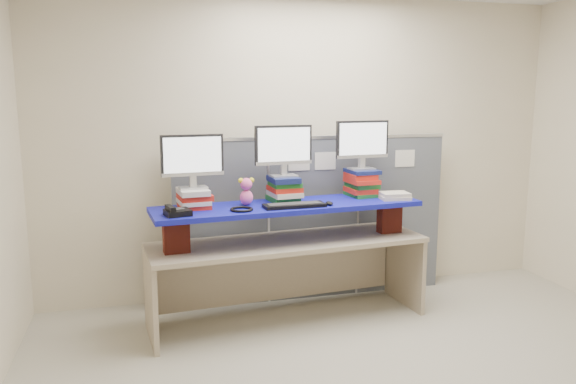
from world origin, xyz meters
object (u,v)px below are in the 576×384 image
object	(u,v)px
blue_board	(288,206)
monitor_right	(362,142)
desk	(288,257)
monitor_center	(284,148)
keyboard	(294,205)
monitor_left	(192,158)
desk_phone	(177,212)

from	to	relation	value
blue_board	monitor_right	world-z (taller)	monitor_right
desk	monitor_center	xyz separation A→B (m)	(-0.01, 0.12, 0.90)
desk	blue_board	world-z (taller)	blue_board
monitor_center	keyboard	bearing A→B (deg)	-90.18
monitor_left	keyboard	world-z (taller)	monitor_left
desk	monitor_left	bearing A→B (deg)	171.11
monitor_center	monitor_right	bearing A→B (deg)	0.00
monitor_center	monitor_right	distance (m)	0.73
blue_board	monitor_right	xyz separation A→B (m)	(0.72, 0.18, 0.50)
monitor_center	desk_phone	distance (m)	1.06
blue_board	desk	bearing A→B (deg)	0.00
keyboard	desk	bearing A→B (deg)	94.05
monitor_center	monitor_left	bearing A→B (deg)	-180.00
monitor_center	blue_board	bearing A→B (deg)	-91.89
monitor_left	desk_phone	bearing A→B (deg)	-124.75
desk_phone	monitor_right	bearing A→B (deg)	1.15
monitor_right	desk_phone	bearing A→B (deg)	-171.37
desk	desk_phone	xyz separation A→B (m)	(-0.92, -0.22, 0.48)
keyboard	desk_phone	world-z (taller)	desk_phone
blue_board	keyboard	bearing A→B (deg)	-88.73
blue_board	monitor_left	distance (m)	0.87
desk	monitor_left	distance (m)	1.14
desk	blue_board	bearing A→B (deg)	0.00
blue_board	keyboard	xyz separation A→B (m)	(0.02, -0.14, 0.04)
monitor_left	monitor_right	bearing A→B (deg)	0.00
desk	keyboard	xyz separation A→B (m)	(0.02, -0.14, 0.47)
monitor_center	keyboard	xyz separation A→B (m)	(0.02, -0.26, -0.44)
monitor_left	monitor_right	distance (m)	1.49
desk	monitor_right	world-z (taller)	monitor_right
monitor_left	monitor_center	world-z (taller)	monitor_center
desk	blue_board	distance (m)	0.43
monitor_right	desk_phone	distance (m)	1.75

